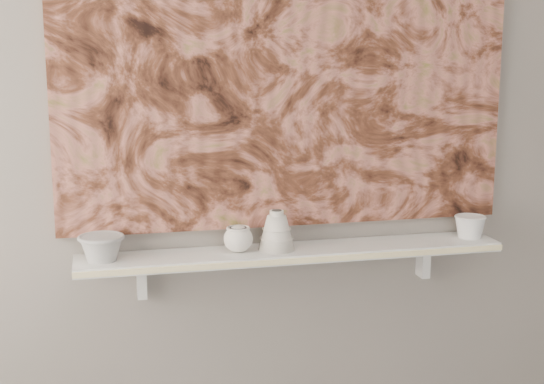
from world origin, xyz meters
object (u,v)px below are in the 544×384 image
object	(u,v)px
painting	(288,59)
bowl_white	(470,227)
shelf	(293,253)
bell_vessel	(277,230)
cup_cream	(238,239)
bowl_grey	(102,247)

from	to	relation	value
painting	bowl_white	world-z (taller)	painting
shelf	bell_vessel	size ratio (longest dim) A/B	10.71
cup_cream	bell_vessel	bearing A→B (deg)	0.00
bell_vessel	bowl_white	xyz separation A→B (m)	(0.69, 0.00, -0.03)
cup_cream	bowl_white	world-z (taller)	cup_cream
shelf	bowl_white	xyz separation A→B (m)	(0.63, 0.00, 0.05)
cup_cream	bowl_grey	bearing A→B (deg)	180.00
painting	bell_vessel	bearing A→B (deg)	-125.20
bowl_white	shelf	bearing A→B (deg)	180.00
bowl_grey	bowl_white	distance (m)	1.24
bowl_grey	painting	bearing A→B (deg)	7.50
bowl_grey	cup_cream	distance (m)	0.43
shelf	cup_cream	size ratio (longest dim) A/B	14.88
bell_vessel	bowl_grey	bearing A→B (deg)	180.00
painting	bell_vessel	size ratio (longest dim) A/B	11.47
bell_vessel	shelf	bearing A→B (deg)	0.00
painting	bowl_white	distance (m)	0.85
cup_cream	shelf	bearing A→B (deg)	0.00
bell_vessel	bowl_white	bearing A→B (deg)	0.00
bowl_grey	bell_vessel	distance (m)	0.56
shelf	cup_cream	world-z (taller)	cup_cream
bowl_grey	bowl_white	bearing A→B (deg)	0.00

